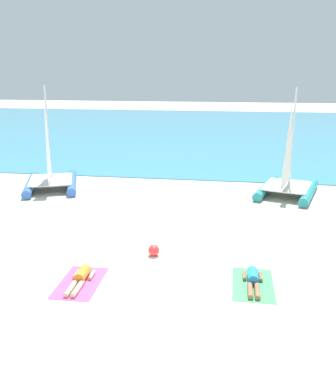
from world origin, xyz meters
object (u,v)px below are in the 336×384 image
sailboat_blue (51,174)px  sunbather_right (253,279)px  towel_left (80,283)px  beach_ball (154,250)px  sunbather_left (81,277)px  sailboat_teal (287,180)px  towel_right (253,284)px

sailboat_blue → sunbather_right: sailboat_blue is taller
towel_left → beach_ball: (1.66, 2.04, 0.17)m
sailboat_blue → towel_left: (4.74, -8.95, -0.73)m
towel_left → sailboat_blue: bearing=117.9°
sailboat_blue → sunbather_left: (4.74, -8.88, -0.60)m
sunbather_right → beach_ball: (-2.99, 1.36, 0.05)m
beach_ball → towel_left: bearing=-129.1°
beach_ball → sailboat_teal: bearing=57.2°
sailboat_blue → beach_ball: (6.40, -6.91, -0.55)m
towel_left → towel_right: bearing=7.5°
sailboat_blue → sunbather_right: size_ratio=3.16×
sailboat_teal → towel_right: size_ratio=2.57×
towel_left → sunbather_right: 4.70m
sunbather_right → beach_ball: size_ratio=4.36×
towel_left → sunbather_left: bearing=91.1°
towel_right → sunbather_right: sunbather_right is taller
sunbather_left → towel_left: bearing=-90.0°
sailboat_blue → towel_left: 10.15m
sailboat_teal → sunbather_left: (-6.52, -9.51, -0.60)m
towel_left → sunbather_right: bearing=8.3°
towel_left → sailboat_teal: bearing=55.7°
sunbather_left → sunbather_right: (4.65, 0.62, 0.00)m
towel_left → towel_right: same height
sailboat_teal → sailboat_blue: 11.28m
sailboat_blue → towel_right: bearing=-61.8°
sailboat_teal → towel_left: (-6.52, -9.58, -0.72)m
towel_right → sunbather_right: bearing=90.1°
sunbather_right → beach_ball: beach_ball is taller
sailboat_teal → sunbather_right: size_ratio=3.13×
sailboat_blue → towel_right: sailboat_blue is taller
sunbather_left → beach_ball: (1.66, 1.97, 0.05)m
sailboat_teal → towel_right: sailboat_teal is taller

